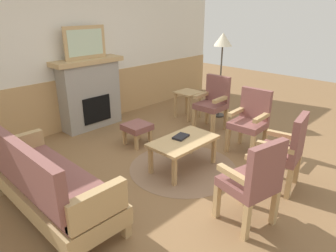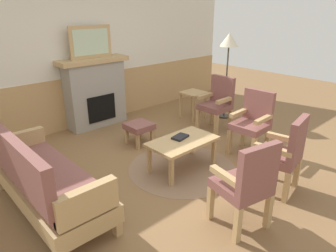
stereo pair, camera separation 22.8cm
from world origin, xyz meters
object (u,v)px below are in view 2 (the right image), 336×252
Objects in this scene: framed_picture at (91,42)px; armchair_near_fireplace at (218,101)px; side_table at (193,98)px; book_on_table at (180,137)px; armchair_front_left at (247,182)px; coffee_table at (183,144)px; floor_lamp_by_chairs at (229,45)px; couch at (45,180)px; footstool at (139,128)px; fireplace at (95,92)px; armchair_front_center at (284,151)px; armchair_by_window_left at (253,120)px.

framed_picture is 0.82× the size of armchair_near_fireplace.
side_table is (0.12, 0.70, -0.10)m from armchair_near_fireplace.
armchair_near_fireplace reaches higher than book_on_table.
armchair_front_left is (-0.44, -1.36, 0.08)m from book_on_table.
coffee_table is 0.57× the size of floor_lamp_by_chairs.
coffee_table is 0.98× the size of armchair_near_fireplace.
book_on_table is 1.44m from armchair_front_left.
coffee_table is at bearing -141.21° from side_table.
couch is 4.50× the size of footstool.
book_on_table is (0.01, -2.24, -0.20)m from fireplace.
floor_lamp_by_chairs is at bearing 21.74° from book_on_table.
armchair_front_center is at bearing -82.31° from framed_picture.
armchair_front_left reaches higher than book_on_table.
floor_lamp_by_chairs is at bearing -32.83° from framed_picture.
armchair_front_center is 1.78× the size of side_table.
footstool is (0.08, 1.08, -0.10)m from coffee_table.
armchair_near_fireplace is at bearing 60.58° from armchair_front_center.
armchair_near_fireplace is at bearing 4.85° from couch.
floor_lamp_by_chairs is (3.95, 0.59, 1.05)m from couch.
armchair_near_fireplace is (1.45, -0.46, 0.25)m from footstool.
book_on_table is 1.02m from footstool.
floor_lamp_by_chairs reaches higher than couch.
fireplace is at bearing 47.65° from couch.
armchair_front_left is 1.78× the size of side_table.
fireplace is at bearing 97.69° from armchair_front_center.
armchair_near_fireplace is (3.31, 0.28, 0.14)m from couch.
armchair_near_fireplace is (1.51, -1.70, -0.11)m from fireplace.
armchair_front_left is (-0.43, -3.61, -0.11)m from fireplace.
couch is 7.72× the size of book_on_table.
side_table is (1.64, 1.32, 0.05)m from coffee_table.
couch is 1.83m from book_on_table.
couch is at bearing -175.15° from armchair_near_fireplace.
footstool is 0.41× the size of armchair_front_center.
couch is 1.84× the size of armchair_front_center.
couch and armchair_front_center have the same top height.
armchair_near_fireplace is at bearing -99.57° from side_table.
footstool is at bearing -87.39° from framed_picture.
armchair_front_left and armchair_front_center have the same top height.
armchair_by_window_left and armchair_front_center have the same top height.
coffee_table is at bearing -10.68° from couch.
armchair_by_window_left is at bearing -66.88° from fireplace.
book_on_table is 2.05m from side_table.
book_on_table is 0.14× the size of floor_lamp_by_chairs.
armchair_by_window_left is 1.75m from side_table.
footstool is 0.41× the size of armchair_near_fireplace.
floor_lamp_by_chairs reaches higher than coffee_table.
book_on_table is 0.24× the size of armchair_near_fireplace.
armchair_by_window_left reaches higher than side_table.
floor_lamp_by_chairs is (2.17, 0.93, 1.06)m from coffee_table.
couch reaches higher than book_on_table.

